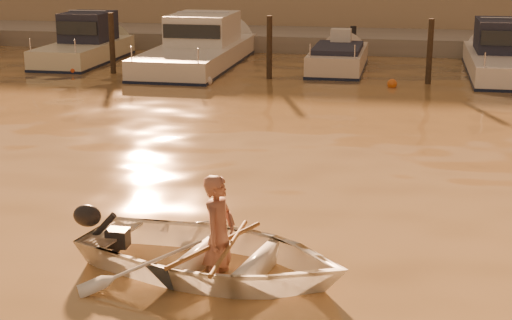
% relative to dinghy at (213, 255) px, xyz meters
% --- Properties ---
extents(ground_plane, '(160.00, 160.00, 0.00)m').
position_rel_dinghy_xyz_m(ground_plane, '(-1.77, 1.37, -0.27)').
color(ground_plane, olive).
rests_on(ground_plane, ground).
extents(dinghy, '(4.20, 3.37, 0.78)m').
position_rel_dinghy_xyz_m(dinghy, '(0.00, 0.00, 0.00)').
color(dinghy, white).
rests_on(dinghy, ground_plane).
extents(person, '(0.52, 0.68, 1.68)m').
position_rel_dinghy_xyz_m(person, '(0.10, -0.02, 0.27)').
color(person, '#925C49').
rests_on(person, dinghy).
extents(outboard_motor, '(0.96, 0.57, 0.70)m').
position_rel_dinghy_xyz_m(outboard_motor, '(-1.47, 0.30, 0.01)').
color(outboard_motor, black).
rests_on(outboard_motor, dinghy).
extents(oar_port, '(0.07, 2.10, 0.13)m').
position_rel_dinghy_xyz_m(oar_port, '(0.24, -0.05, 0.15)').
color(oar_port, brown).
rests_on(oar_port, dinghy).
extents(oar_starboard, '(0.83, 1.97, 0.13)m').
position_rel_dinghy_xyz_m(oar_starboard, '(0.05, -0.01, 0.15)').
color(oar_starboard, olive).
rests_on(oar_starboard, dinghy).
extents(moored_boat_1, '(2.00, 6.05, 1.75)m').
position_rel_dinghy_xyz_m(moored_boat_1, '(-9.24, 17.37, 0.36)').
color(moored_boat_1, beige).
rests_on(moored_boat_1, ground_plane).
extents(moored_boat_2, '(2.66, 8.77, 1.75)m').
position_rel_dinghy_xyz_m(moored_boat_2, '(-4.94, 17.37, 0.36)').
color(moored_boat_2, silver).
rests_on(moored_boat_2, ground_plane).
extents(moored_boat_3, '(1.76, 5.21, 0.95)m').
position_rel_dinghy_xyz_m(moored_boat_3, '(0.03, 17.37, -0.04)').
color(moored_boat_3, beige).
rests_on(moored_boat_3, ground_plane).
extents(moored_boat_4, '(2.37, 7.26, 1.75)m').
position_rel_dinghy_xyz_m(moored_boat_4, '(5.55, 17.37, 0.36)').
color(moored_boat_4, white).
rests_on(moored_boat_4, ground_plane).
extents(piling_1, '(0.18, 0.18, 2.20)m').
position_rel_dinghy_xyz_m(piling_1, '(-7.27, 15.17, 0.63)').
color(piling_1, '#2D2319').
rests_on(piling_1, ground_plane).
extents(piling_2, '(0.18, 0.18, 2.20)m').
position_rel_dinghy_xyz_m(piling_2, '(-1.97, 15.17, 0.63)').
color(piling_2, '#2D2319').
rests_on(piling_2, ground_plane).
extents(piling_3, '(0.18, 0.18, 2.20)m').
position_rel_dinghy_xyz_m(piling_3, '(3.03, 15.17, 0.63)').
color(piling_3, '#2D2319').
rests_on(piling_3, ground_plane).
extents(fender_b, '(0.30, 0.30, 0.30)m').
position_rel_dinghy_xyz_m(fender_b, '(-8.53, 14.87, -0.17)').
color(fender_b, '#C64117').
rests_on(fender_b, ground_plane).
extents(fender_c, '(0.30, 0.30, 0.30)m').
position_rel_dinghy_xyz_m(fender_c, '(-3.66, 13.79, -0.17)').
color(fender_c, silver).
rests_on(fender_c, ground_plane).
extents(fender_d, '(0.30, 0.30, 0.30)m').
position_rel_dinghy_xyz_m(fender_d, '(1.96, 14.39, -0.17)').
color(fender_d, '#D45D18').
rests_on(fender_d, ground_plane).
extents(quay, '(52.00, 4.00, 1.00)m').
position_rel_dinghy_xyz_m(quay, '(-1.77, 22.87, -0.12)').
color(quay, gray).
rests_on(quay, ground_plane).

